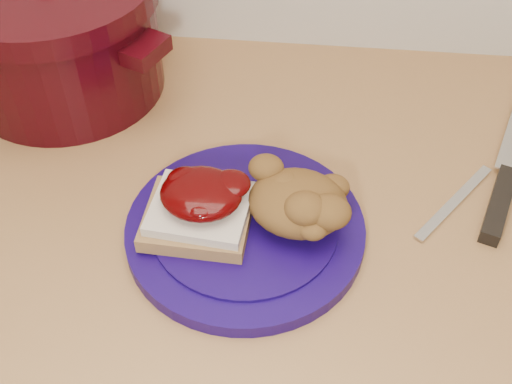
# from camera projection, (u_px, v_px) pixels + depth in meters

# --- Properties ---
(base_cabinet) EXTENTS (4.00, 0.60, 0.86)m
(base_cabinet) POSITION_uv_depth(u_px,v_px,m) (268.00, 369.00, 1.12)
(base_cabinet) COLOR beige
(base_cabinet) RESTS_ON floor
(plate) EXTENTS (0.30, 0.30, 0.02)m
(plate) POSITION_uv_depth(u_px,v_px,m) (245.00, 230.00, 0.72)
(plate) COLOR #140548
(plate) RESTS_ON wood_countertop
(sandwich) EXTENTS (0.12, 0.10, 0.06)m
(sandwich) POSITION_uv_depth(u_px,v_px,m) (200.00, 207.00, 0.69)
(sandwich) COLOR olive
(sandwich) RESTS_ON plate
(stuffing_mound) EXTENTS (0.12, 0.11, 0.05)m
(stuffing_mound) POSITION_uv_depth(u_px,v_px,m) (298.00, 203.00, 0.69)
(stuffing_mound) COLOR brown
(stuffing_mound) RESTS_ON plate
(chef_knife) EXTENTS (0.13, 0.31, 0.02)m
(chef_knife) POSITION_uv_depth(u_px,v_px,m) (506.00, 181.00, 0.77)
(chef_knife) COLOR black
(chef_knife) RESTS_ON wood_countertop
(butter_knife) EXTENTS (0.10, 0.13, 0.00)m
(butter_knife) POSITION_uv_depth(u_px,v_px,m) (455.00, 202.00, 0.75)
(butter_knife) COLOR silver
(butter_knife) RESTS_ON wood_countertop
(dutch_oven) EXTENTS (0.37, 0.37, 0.18)m
(dutch_oven) POSITION_uv_depth(u_px,v_px,m) (58.00, 35.00, 0.85)
(dutch_oven) COLOR black
(dutch_oven) RESTS_ON wood_countertop
(pepper_grinder) EXTENTS (0.06, 0.06, 0.12)m
(pepper_grinder) POSITION_uv_depth(u_px,v_px,m) (71.00, 48.00, 0.87)
(pepper_grinder) COLOR black
(pepper_grinder) RESTS_ON wood_countertop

